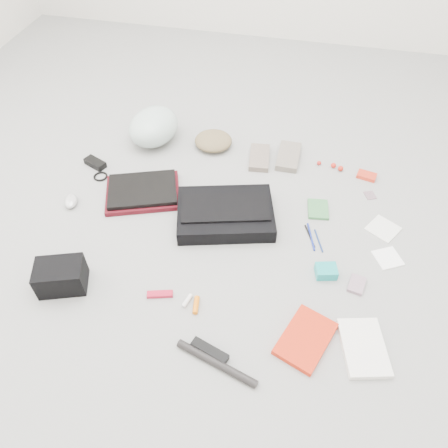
% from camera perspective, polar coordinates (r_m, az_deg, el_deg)
% --- Properties ---
extents(ground_plane, '(4.00, 4.00, 0.00)m').
position_cam_1_polar(ground_plane, '(1.99, -0.00, -0.97)').
color(ground_plane, gray).
extents(messenger_bag, '(0.50, 0.41, 0.07)m').
position_cam_1_polar(messenger_bag, '(2.01, 0.18, 1.35)').
color(messenger_bag, black).
rests_on(messenger_bag, ground_plane).
extents(bag_flap, '(0.43, 0.28, 0.01)m').
position_cam_1_polar(bag_flap, '(1.98, 0.18, 2.19)').
color(bag_flap, black).
rests_on(bag_flap, messenger_bag).
extents(laptop_sleeve, '(0.42, 0.37, 0.02)m').
position_cam_1_polar(laptop_sleeve, '(2.18, -10.53, 4.02)').
color(laptop_sleeve, '#490B12').
rests_on(laptop_sleeve, ground_plane).
extents(laptop, '(0.39, 0.33, 0.02)m').
position_cam_1_polar(laptop, '(2.17, -10.62, 4.47)').
color(laptop, black).
rests_on(laptop, laptop_sleeve).
extents(bike_helmet, '(0.31, 0.36, 0.19)m').
position_cam_1_polar(bike_helmet, '(2.47, -9.18, 12.45)').
color(bike_helmet, silver).
rests_on(bike_helmet, ground_plane).
extents(beanie, '(0.22, 0.21, 0.07)m').
position_cam_1_polar(beanie, '(2.43, -1.40, 10.81)').
color(beanie, brown).
rests_on(beanie, ground_plane).
extents(mitten_left, '(0.12, 0.21, 0.03)m').
position_cam_1_polar(mitten_left, '(2.36, 4.65, 8.64)').
color(mitten_left, '#7A6A5D').
rests_on(mitten_left, ground_plane).
extents(mitten_right, '(0.11, 0.23, 0.03)m').
position_cam_1_polar(mitten_right, '(2.38, 8.42, 8.72)').
color(mitten_right, slate).
rests_on(mitten_right, ground_plane).
extents(power_brick, '(0.13, 0.10, 0.03)m').
position_cam_1_polar(power_brick, '(2.41, -16.48, 7.64)').
color(power_brick, black).
rests_on(power_brick, ground_plane).
extents(cable_coil, '(0.08, 0.08, 0.01)m').
position_cam_1_polar(cable_coil, '(2.34, -15.82, 6.00)').
color(cable_coil, black).
rests_on(cable_coil, ground_plane).
extents(mouse, '(0.09, 0.11, 0.04)m').
position_cam_1_polar(mouse, '(2.22, -19.37, 2.85)').
color(mouse, '#ACACAC').
rests_on(mouse, ground_plane).
extents(camera_bag, '(0.22, 0.19, 0.12)m').
position_cam_1_polar(camera_bag, '(1.87, -20.52, -6.41)').
color(camera_bag, black).
rests_on(camera_bag, ground_plane).
extents(multitool, '(0.11, 0.06, 0.02)m').
position_cam_1_polar(multitool, '(1.79, -8.36, -9.06)').
color(multitool, maroon).
rests_on(multitool, ground_plane).
extents(toiletry_tube_white, '(0.03, 0.06, 0.02)m').
position_cam_1_polar(toiletry_tube_white, '(1.76, -4.84, -9.95)').
color(toiletry_tube_white, silver).
rests_on(toiletry_tube_white, ground_plane).
extents(toiletry_tube_orange, '(0.03, 0.08, 0.02)m').
position_cam_1_polar(toiletry_tube_orange, '(1.75, -3.67, -10.52)').
color(toiletry_tube_orange, orange).
rests_on(toiletry_tube_orange, ground_plane).
extents(u_lock, '(0.15, 0.08, 0.03)m').
position_cam_1_polar(u_lock, '(1.64, -1.87, -16.25)').
color(u_lock, black).
rests_on(u_lock, ground_plane).
extents(bike_pump, '(0.31, 0.12, 0.03)m').
position_cam_1_polar(bike_pump, '(1.62, -0.99, -17.71)').
color(bike_pump, black).
rests_on(bike_pump, ground_plane).
extents(book_red, '(0.23, 0.28, 0.02)m').
position_cam_1_polar(book_red, '(1.70, 10.61, -14.51)').
color(book_red, red).
rests_on(book_red, ground_plane).
extents(book_white, '(0.20, 0.26, 0.02)m').
position_cam_1_polar(book_white, '(1.73, 17.77, -15.11)').
color(book_white, white).
rests_on(book_white, ground_plane).
extents(notepad, '(0.11, 0.14, 0.01)m').
position_cam_1_polar(notepad, '(2.12, 12.19, 1.90)').
color(notepad, '#35703D').
rests_on(notepad, ground_plane).
extents(pen_blue, '(0.05, 0.16, 0.01)m').
position_cam_1_polar(pen_blue, '(2.00, 11.30, -1.64)').
color(pen_blue, navy).
rests_on(pen_blue, ground_plane).
extents(pen_black, '(0.06, 0.12, 0.01)m').
position_cam_1_polar(pen_black, '(2.00, 11.14, -1.55)').
color(pen_black, black).
rests_on(pen_black, ground_plane).
extents(pen_navy, '(0.05, 0.13, 0.01)m').
position_cam_1_polar(pen_navy, '(1.99, 12.26, -2.13)').
color(pen_navy, navy).
rests_on(pen_navy, ground_plane).
extents(accordion_wallet, '(0.10, 0.09, 0.04)m').
position_cam_1_polar(accordion_wallet, '(1.87, 13.19, -6.02)').
color(accordion_wallet, teal).
rests_on(accordion_wallet, ground_plane).
extents(card_deck, '(0.08, 0.10, 0.02)m').
position_cam_1_polar(card_deck, '(1.88, 16.94, -7.58)').
color(card_deck, gray).
rests_on(card_deck, ground_plane).
extents(napkin_top, '(0.17, 0.17, 0.01)m').
position_cam_1_polar(napkin_top, '(2.12, 20.06, -0.59)').
color(napkin_top, silver).
rests_on(napkin_top, ground_plane).
extents(napkin_bottom, '(0.14, 0.14, 0.01)m').
position_cam_1_polar(napkin_bottom, '(2.01, 20.60, -4.19)').
color(napkin_bottom, white).
rests_on(napkin_bottom, ground_plane).
extents(lollipop_a, '(0.03, 0.03, 0.02)m').
position_cam_1_polar(lollipop_a, '(2.37, 12.30, 7.79)').
color(lollipop_a, red).
rests_on(lollipop_a, ground_plane).
extents(lollipop_b, '(0.03, 0.03, 0.03)m').
position_cam_1_polar(lollipop_b, '(2.37, 14.10, 7.44)').
color(lollipop_b, red).
rests_on(lollipop_b, ground_plane).
extents(lollipop_c, '(0.03, 0.03, 0.03)m').
position_cam_1_polar(lollipop_c, '(2.36, 14.98, 7.02)').
color(lollipop_c, red).
rests_on(lollipop_c, ground_plane).
extents(altoids_tin, '(0.10, 0.08, 0.02)m').
position_cam_1_polar(altoids_tin, '(2.36, 18.13, 6.02)').
color(altoids_tin, red).
rests_on(altoids_tin, ground_plane).
extents(stamp_sheet, '(0.07, 0.07, 0.00)m').
position_cam_1_polar(stamp_sheet, '(2.27, 18.54, 3.58)').
color(stamp_sheet, slate).
rests_on(stamp_sheet, ground_plane).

